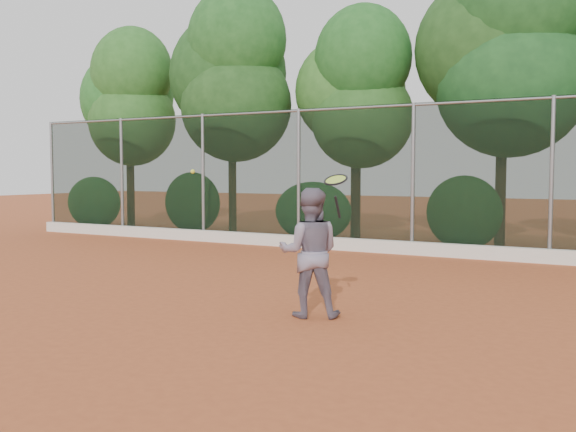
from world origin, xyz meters
The scene contains 7 objects.
ground centered at (0.00, 0.00, 0.00)m, with size 80.00×80.00×0.00m, color #AD5028.
concrete_curb centered at (0.00, 6.82, 0.15)m, with size 24.00×0.20×0.30m, color silver.
tennis_player centered at (0.85, 0.06, 0.85)m, with size 0.83×0.65×1.71m, color slate.
chainlink_fence centered at (0.00, 7.00, 1.86)m, with size 24.09×0.09×3.50m.
foliage_backdrop centered at (-0.55, 8.98, 4.40)m, with size 23.70×3.63×7.55m.
tennis_racket centered at (1.25, -0.01, 1.78)m, with size 0.32×0.30×0.57m.
tennis_ball_in_flight centered at (-0.90, -0.15, 1.92)m, with size 0.06×0.06×0.06m.
Camera 1 is at (4.66, -7.44, 1.92)m, focal length 40.00 mm.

